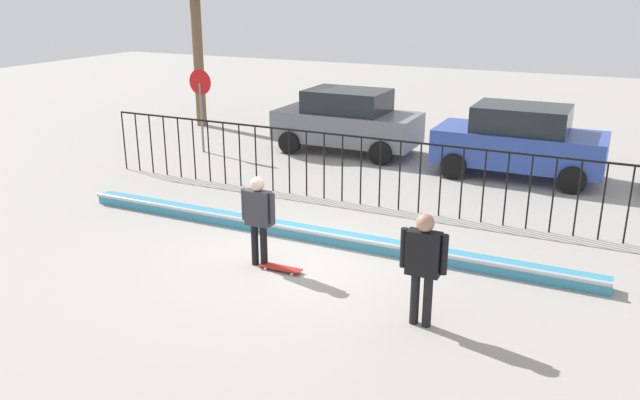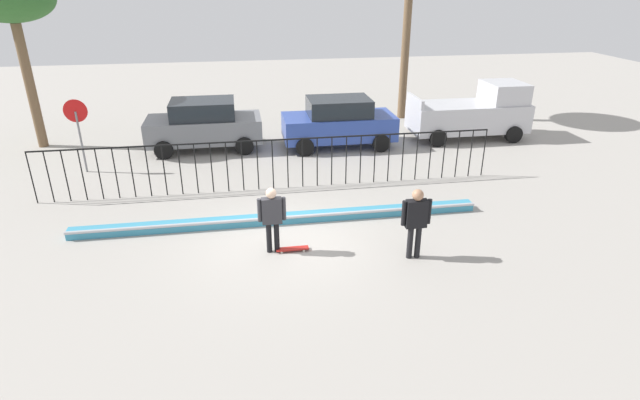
{
  "view_description": "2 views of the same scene",
  "coord_description": "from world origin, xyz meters",
  "px_view_note": "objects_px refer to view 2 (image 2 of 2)",
  "views": [
    {
      "loc": [
        5.33,
        -9.67,
        4.83
      ],
      "look_at": [
        0.47,
        0.42,
        1.11
      ],
      "focal_mm": 36.24,
      "sensor_mm": 36.0,
      "label": 1
    },
    {
      "loc": [
        -0.97,
        -11.32,
        6.2
      ],
      "look_at": [
        0.96,
        0.38,
        0.92
      ],
      "focal_mm": 28.48,
      "sensor_mm": 36.0,
      "label": 2
    }
  ],
  "objects_px": {
    "stop_sign": "(78,126)",
    "palm_tree_short": "(11,2)",
    "skateboarder": "(272,214)",
    "parked_car_gray": "(204,124)",
    "skateboard": "(292,249)",
    "pickup_truck": "(473,113)",
    "camera_operator": "(416,218)",
    "parked_car_blue": "(339,122)"
  },
  "relations": [
    {
      "from": "camera_operator",
      "to": "parked_car_blue",
      "type": "bearing_deg",
      "value": -81.81
    },
    {
      "from": "skateboarder",
      "to": "parked_car_gray",
      "type": "height_order",
      "value": "parked_car_gray"
    },
    {
      "from": "parked_car_blue",
      "to": "palm_tree_short",
      "type": "height_order",
      "value": "palm_tree_short"
    },
    {
      "from": "parked_car_gray",
      "to": "stop_sign",
      "type": "bearing_deg",
      "value": -155.87
    },
    {
      "from": "parked_car_blue",
      "to": "pickup_truck",
      "type": "distance_m",
      "value": 5.66
    },
    {
      "from": "camera_operator",
      "to": "stop_sign",
      "type": "bearing_deg",
      "value": -31.11
    },
    {
      "from": "parked_car_gray",
      "to": "pickup_truck",
      "type": "distance_m",
      "value": 10.79
    },
    {
      "from": "parked_car_blue",
      "to": "parked_car_gray",
      "type": "bearing_deg",
      "value": 177.35
    },
    {
      "from": "camera_operator",
      "to": "pickup_truck",
      "type": "xyz_separation_m",
      "value": [
        5.58,
        9.0,
        -0.02
      ]
    },
    {
      "from": "skateboard",
      "to": "palm_tree_short",
      "type": "relative_size",
      "value": 0.13
    },
    {
      "from": "skateboarder",
      "to": "parked_car_gray",
      "type": "bearing_deg",
      "value": 76.18
    },
    {
      "from": "parked_car_blue",
      "to": "camera_operator",
      "type": "bearing_deg",
      "value": -86.62
    },
    {
      "from": "skateboarder",
      "to": "parked_car_gray",
      "type": "xyz_separation_m",
      "value": [
        -1.94,
        8.43,
        -0.03
      ]
    },
    {
      "from": "skateboard",
      "to": "parked_car_gray",
      "type": "height_order",
      "value": "parked_car_gray"
    },
    {
      "from": "pickup_truck",
      "to": "stop_sign",
      "type": "relative_size",
      "value": 1.88
    },
    {
      "from": "palm_tree_short",
      "to": "skateboard",
      "type": "bearing_deg",
      "value": -48.44
    },
    {
      "from": "camera_operator",
      "to": "stop_sign",
      "type": "relative_size",
      "value": 0.7
    },
    {
      "from": "parked_car_gray",
      "to": "stop_sign",
      "type": "distance_m",
      "value": 4.42
    },
    {
      "from": "skateboarder",
      "to": "pickup_truck",
      "type": "distance_m",
      "value": 12.05
    },
    {
      "from": "skateboarder",
      "to": "palm_tree_short",
      "type": "relative_size",
      "value": 0.27
    },
    {
      "from": "skateboarder",
      "to": "pickup_truck",
      "type": "relative_size",
      "value": 0.36
    },
    {
      "from": "camera_operator",
      "to": "parked_car_blue",
      "type": "height_order",
      "value": "parked_car_blue"
    },
    {
      "from": "skateboard",
      "to": "palm_tree_short",
      "type": "distance_m",
      "value": 14.19
    },
    {
      "from": "skateboard",
      "to": "palm_tree_short",
      "type": "height_order",
      "value": "palm_tree_short"
    },
    {
      "from": "skateboard",
      "to": "pickup_truck",
      "type": "xyz_separation_m",
      "value": [
        8.39,
        8.23,
        0.98
      ]
    },
    {
      "from": "camera_operator",
      "to": "skateboarder",
      "type": "bearing_deg",
      "value": -6.43
    },
    {
      "from": "pickup_truck",
      "to": "skateboard",
      "type": "bearing_deg",
      "value": -140.61
    },
    {
      "from": "stop_sign",
      "to": "palm_tree_short",
      "type": "bearing_deg",
      "value": 126.31
    },
    {
      "from": "pickup_truck",
      "to": "camera_operator",
      "type": "bearing_deg",
      "value": -126.85
    },
    {
      "from": "pickup_truck",
      "to": "palm_tree_short",
      "type": "xyz_separation_m",
      "value": [
        -17.14,
        1.63,
        4.27
      ]
    },
    {
      "from": "skateboarder",
      "to": "skateboard",
      "type": "bearing_deg",
      "value": -33.73
    },
    {
      "from": "parked_car_gray",
      "to": "palm_tree_short",
      "type": "xyz_separation_m",
      "value": [
        -6.35,
        1.38,
        4.34
      ]
    },
    {
      "from": "parked_car_blue",
      "to": "stop_sign",
      "type": "xyz_separation_m",
      "value": [
        -9.09,
        -1.39,
        0.64
      ]
    },
    {
      "from": "skateboard",
      "to": "skateboarder",
      "type": "bearing_deg",
      "value": 166.94
    },
    {
      "from": "stop_sign",
      "to": "palm_tree_short",
      "type": "relative_size",
      "value": 0.4
    },
    {
      "from": "camera_operator",
      "to": "parked_car_gray",
      "type": "bearing_deg",
      "value": -52.92
    },
    {
      "from": "skateboard",
      "to": "pickup_truck",
      "type": "relative_size",
      "value": 0.17
    },
    {
      "from": "skateboard",
      "to": "camera_operator",
      "type": "xyz_separation_m",
      "value": [
        2.81,
        -0.77,
        1.0
      ]
    },
    {
      "from": "skateboarder",
      "to": "parked_car_blue",
      "type": "relative_size",
      "value": 0.39
    },
    {
      "from": "parked_car_blue",
      "to": "palm_tree_short",
      "type": "distance_m",
      "value": 12.42
    },
    {
      "from": "camera_operator",
      "to": "parked_car_gray",
      "type": "xyz_separation_m",
      "value": [
        -5.21,
        9.25,
        -0.08
      ]
    },
    {
      "from": "parked_car_blue",
      "to": "palm_tree_short",
      "type": "relative_size",
      "value": 0.69
    }
  ]
}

